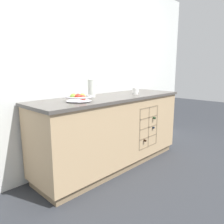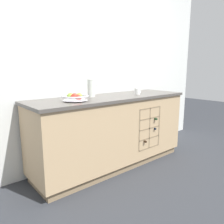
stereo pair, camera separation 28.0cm
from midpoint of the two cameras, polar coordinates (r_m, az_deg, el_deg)
name	(u,v)px [view 2 (the right image)]	position (r m, az deg, el deg)	size (l,w,h in m)	color
ground_plane	(112,164)	(3.03, 2.73, -13.57)	(14.00, 14.00, 0.00)	#2D3035
back_wall	(94,68)	(3.03, -1.97, 11.35)	(4.52, 0.06, 2.55)	silver
kitchen_island	(112,131)	(2.86, 2.90, -4.99)	(2.16, 0.67, 0.93)	#8B7354
fruit_bowl	(75,97)	(2.36, -6.26, 3.83)	(0.29, 0.29, 0.09)	silver
white_pitcher	(91,88)	(2.70, -2.48, 6.37)	(0.15, 0.10, 0.22)	silver
ceramic_mug	(137,91)	(3.00, 9.33, 5.35)	(0.11, 0.08, 0.08)	white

